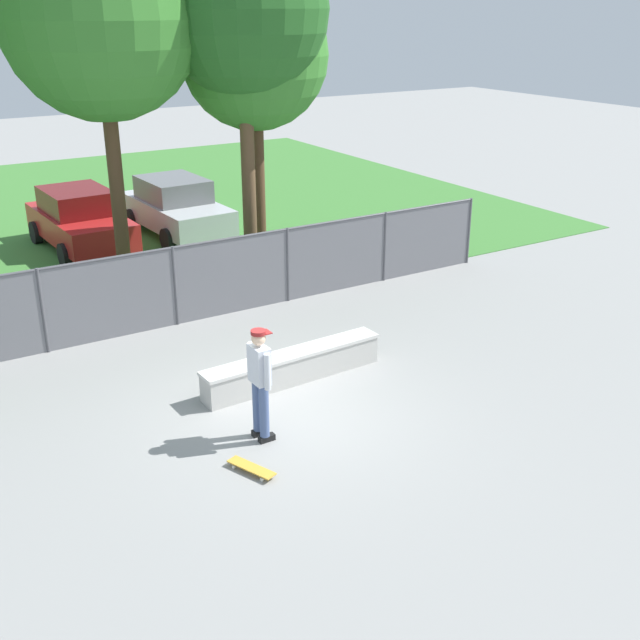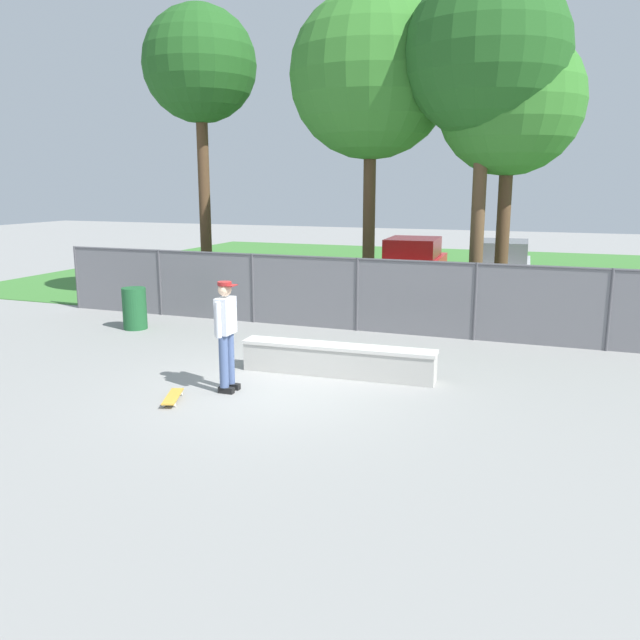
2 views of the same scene
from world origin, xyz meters
TOP-DOWN VIEW (x-y plane):
  - ground_plane at (0.00, 0.00)m, footprint 80.00×80.00m
  - grass_strip at (0.00, 14.96)m, footprint 28.18×20.00m
  - concrete_ledge at (0.76, 1.06)m, footprint 3.55×0.64m
  - skateboarder at (-0.66, -0.43)m, footprint 0.31×0.60m
  - skateboard at (-1.23, -1.19)m, footprint 0.48×0.82m
  - chainlink_fence at (0.00, 4.66)m, footprint 16.25×0.07m
  - tree_near_right at (-0.37, 6.82)m, footprint 4.10×4.10m
  - tree_mid at (2.49, 6.08)m, footprint 3.72×3.72m
  - tree_far at (3.03, 6.64)m, footprint 3.38×3.38m
  - car_red at (-0.16, 11.20)m, footprint 2.18×4.28m
  - car_silver at (2.62, 11.16)m, footprint 2.18×4.28m

SIDE VIEW (x-z plane):
  - ground_plane at x=0.00m, z-range 0.00..0.00m
  - grass_strip at x=0.00m, z-range 0.00..0.02m
  - skateboard at x=-1.23m, z-range 0.03..0.12m
  - concrete_ledge at x=0.76m, z-range 0.00..0.57m
  - car_red at x=-0.16m, z-range 0.01..1.67m
  - car_silver at x=2.62m, z-range 0.01..1.67m
  - chainlink_fence at x=0.00m, z-range 0.08..1.79m
  - skateboarder at x=-0.66m, z-range 0.11..1.95m
  - tree_far at x=3.03m, z-range 1.74..8.68m
  - tree_near_right at x=-0.37m, z-range 1.96..10.04m
  - tree_mid at x=2.49m, z-range 2.15..10.23m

